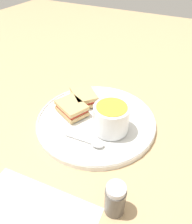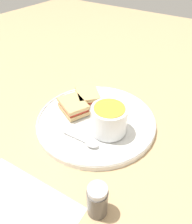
{
  "view_description": "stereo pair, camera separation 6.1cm",
  "coord_description": "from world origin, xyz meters",
  "px_view_note": "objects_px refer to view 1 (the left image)",
  "views": [
    {
      "loc": [
        -0.42,
        -0.22,
        0.42
      ],
      "look_at": [
        0.0,
        0.0,
        0.04
      ],
      "focal_mm": 35.0,
      "sensor_mm": 36.0,
      "label": 1
    },
    {
      "loc": [
        -0.39,
        -0.27,
        0.42
      ],
      "look_at": [
        0.0,
        0.0,
        0.04
      ],
      "focal_mm": 35.0,
      "sensor_mm": 36.0,
      "label": 2
    }
  ],
  "objects_px": {
    "spoon": "(94,143)",
    "sandwich_half_far": "(72,108)",
    "soup_bowl": "(111,118)",
    "salt_shaker": "(115,199)",
    "sandwich_half_near": "(84,97)"
  },
  "relations": [
    {
      "from": "spoon",
      "to": "sandwich_half_far",
      "type": "bearing_deg",
      "value": 141.67
    },
    {
      "from": "spoon",
      "to": "salt_shaker",
      "type": "xyz_separation_m",
      "value": [
        -0.12,
        -0.11,
        0.02
      ]
    },
    {
      "from": "sandwich_half_near",
      "to": "spoon",
      "type": "bearing_deg",
      "value": -142.32
    },
    {
      "from": "soup_bowl",
      "to": "sandwich_half_near",
      "type": "relative_size",
      "value": 0.87
    },
    {
      "from": "soup_bowl",
      "to": "spoon",
      "type": "relative_size",
      "value": 0.84
    },
    {
      "from": "soup_bowl",
      "to": "salt_shaker",
      "type": "relative_size",
      "value": 1.21
    },
    {
      "from": "sandwich_half_near",
      "to": "soup_bowl",
      "type": "bearing_deg",
      "value": -121.43
    },
    {
      "from": "sandwich_half_near",
      "to": "sandwich_half_far",
      "type": "height_order",
      "value": "same"
    },
    {
      "from": "sandwich_half_near",
      "to": "salt_shaker",
      "type": "bearing_deg",
      "value": -140.38
    },
    {
      "from": "sandwich_half_far",
      "to": "salt_shaker",
      "type": "xyz_separation_m",
      "value": [
        -0.2,
        -0.23,
        0.0
      ]
    },
    {
      "from": "spoon",
      "to": "salt_shaker",
      "type": "bearing_deg",
      "value": -51.61
    },
    {
      "from": "spoon",
      "to": "salt_shaker",
      "type": "height_order",
      "value": "salt_shaker"
    },
    {
      "from": "sandwich_half_near",
      "to": "salt_shaker",
      "type": "xyz_separation_m",
      "value": [
        -0.27,
        -0.22,
        0.0
      ]
    },
    {
      "from": "sandwich_half_far",
      "to": "soup_bowl",
      "type": "bearing_deg",
      "value": -95.04
    },
    {
      "from": "soup_bowl",
      "to": "salt_shaker",
      "type": "height_order",
      "value": "soup_bowl"
    }
  ]
}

